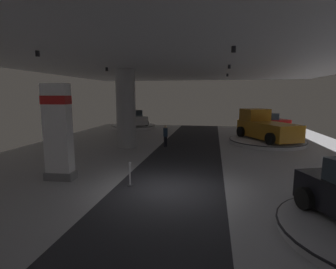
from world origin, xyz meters
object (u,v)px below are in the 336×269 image
object	(u,v)px
display_car_deep_right	(267,122)
display_platform_far_right	(267,141)
column_left	(126,109)
display_platform_deep_left	(134,126)
brand_sign_pylon	(58,131)
pickup_truck_far_right	(265,127)
display_platform_deep_right	(267,131)
visitor_walking_near	(165,134)
display_car_deep_left	(133,118)

from	to	relation	value
display_car_deep_right	display_platform_far_right	distance (m)	6.74
column_left	display_platform_deep_left	bearing A→B (deg)	105.17
display_platform_deep_left	display_car_deep_right	world-z (taller)	display_car_deep_right
column_left	brand_sign_pylon	distance (m)	7.37
column_left	display_platform_far_right	bearing A→B (deg)	17.84
display_platform_deep_left	pickup_truck_far_right	bearing A→B (deg)	-28.17
brand_sign_pylon	display_car_deep_right	bearing A→B (deg)	55.14
display_platform_deep_right	display_car_deep_right	size ratio (longest dim) A/B	1.02
brand_sign_pylon	display_platform_deep_right	world-z (taller)	brand_sign_pylon
display_platform_deep_right	pickup_truck_far_right	distance (m)	6.55
column_left	brand_sign_pylon	size ratio (longest dim) A/B	1.31
brand_sign_pylon	display_platform_deep_right	bearing A→B (deg)	55.09
display_platform_deep_left	brand_sign_pylon	bearing A→B (deg)	-82.54
pickup_truck_far_right	visitor_walking_near	size ratio (longest dim) A/B	3.57
display_car_deep_right	column_left	bearing A→B (deg)	-139.28
brand_sign_pylon	display_car_deep_right	distance (m)	21.00
display_car_deep_right	display_car_deep_left	bearing A→B (deg)	177.31
visitor_walking_near	display_platform_far_right	bearing A→B (deg)	19.20
display_platform_far_right	visitor_walking_near	world-z (taller)	visitor_walking_near
display_car_deep_left	display_platform_deep_right	bearing A→B (deg)	-2.64
display_platform_deep_right	pickup_truck_far_right	bearing A→B (deg)	-102.54
display_platform_deep_left	visitor_walking_near	distance (m)	11.33
column_left	pickup_truck_far_right	xyz separation A→B (m)	(10.10, 3.58, -1.51)
display_platform_deep_left	display_car_deep_right	size ratio (longest dim) A/B	1.08
brand_sign_pylon	visitor_walking_near	xyz separation A→B (m)	(3.23, 8.01, -1.26)
display_car_deep_left	display_platform_deep_left	bearing A→B (deg)	-51.90
display_platform_deep_left	display_platform_far_right	size ratio (longest dim) A/B	0.87
display_platform_far_right	visitor_walking_near	xyz separation A→B (m)	(-7.53, -2.62, 0.74)
display_car_deep_right	pickup_truck_far_right	distance (m)	6.44
display_car_deep_left	display_car_deep_right	distance (m)	14.36
display_platform_deep_left	pickup_truck_far_right	world-z (taller)	pickup_truck_far_right
column_left	display_car_deep_left	size ratio (longest dim) A/B	1.25
brand_sign_pylon	display_platform_far_right	world-z (taller)	brand_sign_pylon
display_platform_deep_right	display_platform_deep_left	bearing A→B (deg)	177.45
display_platform_deep_right	display_platform_far_right	distance (m)	6.71
brand_sign_pylon	column_left	bearing A→B (deg)	85.97
brand_sign_pylon	pickup_truck_far_right	distance (m)	15.25
pickup_truck_far_right	display_platform_deep_left	bearing A→B (deg)	151.83
display_car_deep_right	display_platform_far_right	world-z (taller)	display_car_deep_right
display_platform_far_right	pickup_truck_far_right	xyz separation A→B (m)	(-0.14, 0.29, 1.07)
column_left	display_platform_deep_left	size ratio (longest dim) A/B	1.12
column_left	display_car_deep_left	world-z (taller)	column_left
display_car_deep_left	display_platform_far_right	bearing A→B (deg)	-28.93
display_platform_deep_left	display_car_deep_left	distance (m)	0.93
display_car_deep_left	visitor_walking_near	size ratio (longest dim) A/B	2.78
pickup_truck_far_right	visitor_walking_near	world-z (taller)	pickup_truck_far_right
visitor_walking_near	display_car_deep_left	bearing A→B (deg)	119.49
column_left	display_platform_deep_right	xyz separation A→B (m)	(11.50, 9.88, -2.62)
display_platform_deep_left	column_left	bearing A→B (deg)	-74.83
brand_sign_pylon	pickup_truck_far_right	bearing A→B (deg)	45.81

